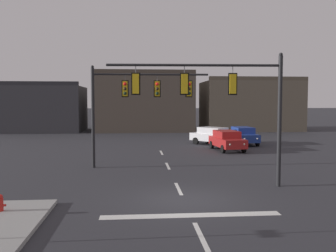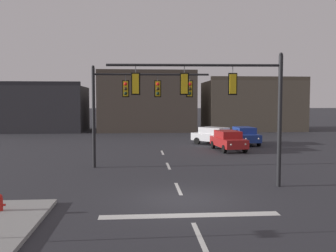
{
  "view_description": "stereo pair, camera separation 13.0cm",
  "coord_description": "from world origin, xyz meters",
  "px_view_note": "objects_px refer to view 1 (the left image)",
  "views": [
    {
      "loc": [
        -1.88,
        -14.69,
        4.02
      ],
      "look_at": [
        -0.4,
        2.97,
        2.83
      ],
      "focal_mm": 39.56,
      "sensor_mm": 36.0,
      "label": 1
    },
    {
      "loc": [
        -1.75,
        -14.7,
        4.02
      ],
      "look_at": [
        -0.4,
        2.97,
        2.83
      ],
      "focal_mm": 39.56,
      "sensor_mm": 36.0,
      "label": 2
    }
  ],
  "objects_px": {
    "signal_mast_far_side": "(132,97)",
    "car_lot_middle": "(213,135)",
    "car_lot_nearside": "(227,140)",
    "signal_mast_near_side": "(222,94)",
    "fire_hydrant": "(0,206)",
    "car_lot_farside": "(243,135)"
  },
  "relations": [
    {
      "from": "car_lot_nearside",
      "to": "fire_hydrant",
      "type": "distance_m",
      "value": 20.37
    },
    {
      "from": "car_lot_nearside",
      "to": "signal_mast_near_side",
      "type": "bearing_deg",
      "value": -105.02
    },
    {
      "from": "car_lot_farside",
      "to": "signal_mast_near_side",
      "type": "bearing_deg",
      "value": -109.52
    },
    {
      "from": "car_lot_farside",
      "to": "car_lot_nearside",
      "type": "bearing_deg",
      "value": -121.89
    },
    {
      "from": "signal_mast_near_side",
      "to": "car_lot_nearside",
      "type": "distance_m",
      "value": 13.57
    },
    {
      "from": "car_lot_middle",
      "to": "car_lot_farside",
      "type": "height_order",
      "value": "same"
    },
    {
      "from": "car_lot_farside",
      "to": "fire_hydrant",
      "type": "distance_m",
      "value": 25.16
    },
    {
      "from": "car_lot_nearside",
      "to": "car_lot_middle",
      "type": "bearing_deg",
      "value": 94.2
    },
    {
      "from": "car_lot_nearside",
      "to": "signal_mast_far_side",
      "type": "bearing_deg",
      "value": -136.82
    },
    {
      "from": "signal_mast_far_side",
      "to": "car_lot_middle",
      "type": "relative_size",
      "value": 1.56
    },
    {
      "from": "signal_mast_near_side",
      "to": "fire_hydrant",
      "type": "bearing_deg",
      "value": -157.32
    },
    {
      "from": "car_lot_middle",
      "to": "fire_hydrant",
      "type": "xyz_separation_m",
      "value": [
        -11.87,
        -20.33,
        -0.53
      ]
    },
    {
      "from": "signal_mast_far_side",
      "to": "car_lot_nearside",
      "type": "xyz_separation_m",
      "value": [
        7.63,
        7.16,
        -3.41
      ]
    },
    {
      "from": "signal_mast_near_side",
      "to": "fire_hydrant",
      "type": "xyz_separation_m",
      "value": [
        -8.77,
        -3.66,
        -4.01
      ]
    },
    {
      "from": "signal_mast_far_side",
      "to": "fire_hydrant",
      "type": "distance_m",
      "value": 10.96
    },
    {
      "from": "car_lot_middle",
      "to": "car_lot_farside",
      "type": "relative_size",
      "value": 1.0
    },
    {
      "from": "signal_mast_far_side",
      "to": "car_lot_farside",
      "type": "bearing_deg",
      "value": 47.87
    },
    {
      "from": "signal_mast_far_side",
      "to": "car_lot_middle",
      "type": "xyz_separation_m",
      "value": [
        7.33,
        11.16,
        -3.41
      ]
    },
    {
      "from": "signal_mast_far_side",
      "to": "fire_hydrant",
      "type": "bearing_deg",
      "value": -116.33
    },
    {
      "from": "car_lot_middle",
      "to": "fire_hydrant",
      "type": "distance_m",
      "value": 23.55
    },
    {
      "from": "signal_mast_near_side",
      "to": "fire_hydrant",
      "type": "height_order",
      "value": "signal_mast_near_side"
    },
    {
      "from": "signal_mast_far_side",
      "to": "fire_hydrant",
      "type": "relative_size",
      "value": 9.41
    }
  ]
}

